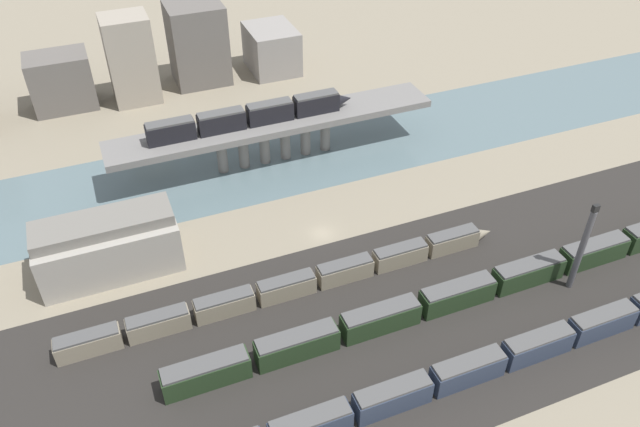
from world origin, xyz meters
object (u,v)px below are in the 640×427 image
at_px(train_yard_far, 293,285).
at_px(warehouse_building, 108,245).
at_px(train_on_bridge, 251,116).
at_px(train_yard_near, 475,368).
at_px(signal_tower, 582,248).
at_px(train_yard_mid, 465,292).

bearing_deg(train_yard_far, warehouse_building, 147.08).
bearing_deg(train_on_bridge, train_yard_far, -97.99).
bearing_deg(train_on_bridge, train_yard_near, -78.81).
relative_size(train_on_bridge, train_yard_near, 0.50).
height_order(train_on_bridge, warehouse_building, train_on_bridge).
distance_m(train_yard_far, signal_tower, 45.68).
distance_m(train_yard_far, warehouse_building, 31.32).
bearing_deg(train_yard_mid, warehouse_building, 150.46).
bearing_deg(train_on_bridge, warehouse_building, -145.76).
distance_m(train_on_bridge, warehouse_building, 38.67).
relative_size(train_on_bridge, warehouse_building, 1.88).
bearing_deg(train_yard_near, signal_tower, 21.30).
relative_size(train_yard_near, warehouse_building, 3.76).
xyz_separation_m(train_on_bridge, train_yard_far, (-5.39, -38.39, -9.68)).
bearing_deg(warehouse_building, signal_tower, -25.15).
height_order(train_yard_mid, train_yard_far, train_yard_mid).
relative_size(warehouse_building, signal_tower, 1.35).
distance_m(train_yard_near, signal_tower, 27.15).
xyz_separation_m(train_yard_mid, warehouse_building, (-50.76, 28.77, 3.02)).
bearing_deg(train_on_bridge, signal_tower, -55.33).
bearing_deg(train_yard_near, train_on_bridge, 101.19).
xyz_separation_m(train_yard_near, signal_tower, (24.63, 9.60, 6.15)).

